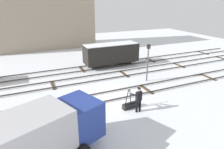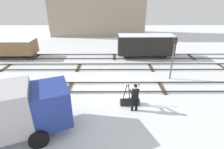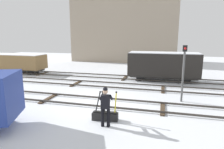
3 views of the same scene
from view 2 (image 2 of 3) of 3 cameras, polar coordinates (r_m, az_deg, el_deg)
ground_plane at (r=13.16m, az=1.15°, el=-4.59°), size 60.00×60.00×0.00m
track_main_line at (r=13.11m, az=1.15°, el=-4.19°), size 44.00×1.94×0.18m
track_siding_near at (r=16.78m, az=0.82°, el=2.53°), size 44.00×1.94×0.18m
track_siding_far at (r=19.69m, az=0.65°, el=5.97°), size 44.00×1.94×0.18m
switch_lever_frame at (r=11.30m, az=5.87°, el=-8.68°), size 1.27×0.49×1.45m
rail_worker at (r=10.39m, az=7.52°, el=-6.94°), size 0.59×0.68×1.81m
delivery_truck at (r=9.55m, az=-32.99°, el=-10.47°), size 6.41×4.22×2.74m
signal_post at (r=14.66m, az=19.51°, el=6.15°), size 0.24×0.32×3.42m
freight_car_near_switch at (r=19.67m, az=10.96°, el=9.56°), size 6.08×2.07×2.53m
freight_car_mid_siding at (r=22.46m, az=-31.05°, el=7.67°), size 5.94×2.07×2.02m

